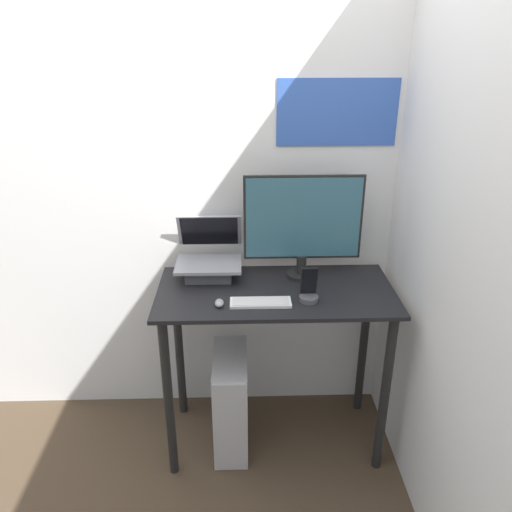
% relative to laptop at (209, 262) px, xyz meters
% --- Properties ---
extents(ground_plane, '(12.00, 12.00, 0.00)m').
position_rel_laptop_xyz_m(ground_plane, '(0.33, -0.45, -0.99)').
color(ground_plane, '#473828').
extents(wall_back, '(6.00, 0.06, 2.60)m').
position_rel_laptop_xyz_m(wall_back, '(0.33, 0.19, 0.31)').
color(wall_back, silver).
rests_on(wall_back, ground_plane).
extents(wall_side_right, '(0.05, 6.00, 2.60)m').
position_rel_laptop_xyz_m(wall_side_right, '(0.99, -0.45, 0.31)').
color(wall_side_right, silver).
rests_on(wall_side_right, ground_plane).
extents(desk, '(1.15, 0.55, 0.92)m').
position_rel_laptop_xyz_m(desk, '(0.33, -0.18, -0.26)').
color(desk, black).
rests_on(desk, ground_plane).
extents(laptop, '(0.33, 0.33, 0.29)m').
position_rel_laptop_xyz_m(laptop, '(0.00, 0.00, 0.00)').
color(laptop, '#4C4C51').
rests_on(laptop, desk).
extents(monitor, '(0.58, 0.15, 0.53)m').
position_rel_laptop_xyz_m(monitor, '(0.47, -0.03, 0.21)').
color(monitor, black).
rests_on(monitor, desk).
extents(keyboard, '(0.28, 0.09, 0.02)m').
position_rel_laptop_xyz_m(keyboard, '(0.25, -0.31, -0.07)').
color(keyboard, white).
rests_on(keyboard, desk).
extents(mouse, '(0.04, 0.06, 0.03)m').
position_rel_laptop_xyz_m(mouse, '(0.06, -0.33, -0.06)').
color(mouse, '#99999E').
rests_on(mouse, desk).
extents(cell_phone, '(0.09, 0.09, 0.17)m').
position_rel_laptop_xyz_m(cell_phone, '(0.47, -0.28, -0.03)').
color(cell_phone, '#4C4C51').
rests_on(cell_phone, desk).
extents(computer_tower, '(0.17, 0.41, 0.55)m').
position_rel_laptop_xyz_m(computer_tower, '(0.10, -0.21, -0.72)').
color(computer_tower, silver).
rests_on(computer_tower, ground_plane).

